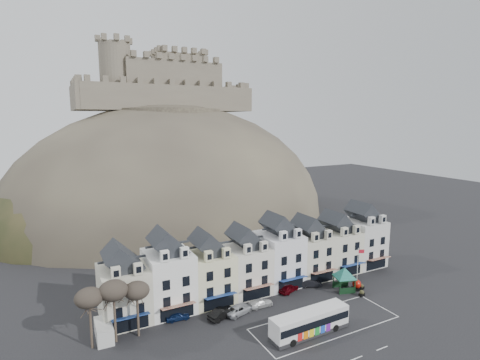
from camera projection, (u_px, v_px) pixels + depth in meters
The scene contains 21 objects.
ground at pixel (320, 331), 52.75m from camera, with size 300.00×300.00×0.00m, color black.
coach_bay_markings at pixel (325, 323), 54.75m from camera, with size 22.00×7.50×0.01m, color silver.
townhouse_terrace at pixel (263, 258), 65.96m from camera, with size 54.40×9.35×11.80m.
castle_hill at pixel (177, 217), 113.73m from camera, with size 100.00×76.00×68.00m.
castle at pixel (163, 84), 113.11m from camera, with size 50.20×22.20×22.00m.
tree_left_far at pixel (89, 298), 47.67m from camera, with size 3.61×3.61×8.24m.
tree_left_mid at pixel (113, 291), 48.98m from camera, with size 3.78×3.78×8.64m.
tree_left_near at pixel (137, 291), 50.45m from camera, with size 3.43×3.43×7.84m.
bus at pixel (310, 321), 51.69m from camera, with size 12.02×3.09×3.38m.
bus_shelter at pixel (344, 273), 64.69m from camera, with size 6.29×6.29×4.17m.
red_buoy at pixel (357, 285), 65.19m from camera, with size 1.61×1.61×1.86m.
flagpole at pixel (358, 266), 64.77m from camera, with size 1.01×0.50×7.57m.
white_van at pixel (104, 331), 50.68m from camera, with size 2.21×4.92×2.23m.
planter_west at pixel (362, 287), 65.47m from camera, with size 1.09×0.71×1.01m.
planter_east at pixel (362, 293), 62.96m from camera, with size 1.15×0.75×1.07m.
car_navy at pixel (177, 316), 55.46m from camera, with size 1.45×3.60×1.23m, color #0E1E48.
car_black at pixel (222, 313), 56.04m from camera, with size 1.65×4.72×1.56m, color black.
car_silver at pixel (239, 309), 57.33m from camera, with size 2.27×4.84×1.37m, color #B8BBC1.
car_white at pixel (261, 303), 59.41m from camera, with size 1.71×4.21×1.22m, color silver.
car_maroon at pixel (289, 288), 64.52m from camera, with size 1.68×4.18×1.42m, color #4F040B.
car_charcoal at pixel (310, 283), 66.56m from camera, with size 1.46×4.18×1.38m, color black.
Camera 1 is at (-32.43, -38.01, 29.42)m, focal length 28.00 mm.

